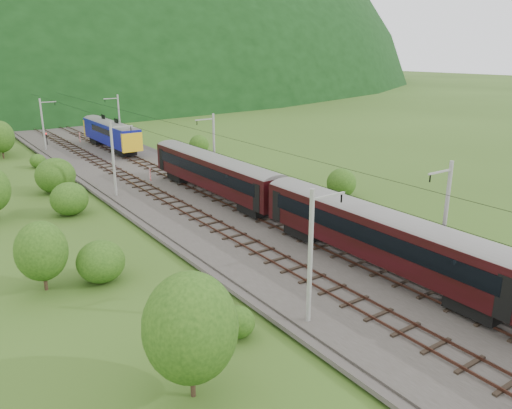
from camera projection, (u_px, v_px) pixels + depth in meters
ground at (380, 296)px, 32.68m from camera, size 600.00×600.00×0.00m
railbed at (286, 247)px, 40.48m from camera, size 14.00×220.00×0.30m
track_left at (262, 251)px, 39.10m from camera, size 2.40×220.00×0.27m
track_right at (308, 238)px, 41.72m from camera, size 2.40×220.00×0.27m
catenary_left at (114, 158)px, 53.10m from camera, size 2.54×192.28×8.00m
catenary_right at (213, 146)px, 59.78m from camera, size 2.54×192.28×8.00m
overhead_wires at (287, 163)px, 38.42m from camera, size 4.83×198.00×0.03m
train at (378, 227)px, 35.00m from camera, size 3.03×121.67×5.27m
hazard_post_near at (150, 174)px, 60.26m from camera, size 0.17×0.17×1.59m
hazard_post_far at (80, 137)px, 85.87m from camera, size 0.17×0.17×1.64m
signal at (47, 138)px, 82.99m from camera, size 0.22×0.22×1.99m
vegetation_left at (65, 214)px, 41.15m from camera, size 11.60×146.85×6.43m
vegetation_right at (387, 205)px, 47.66m from camera, size 6.10×93.65×2.90m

